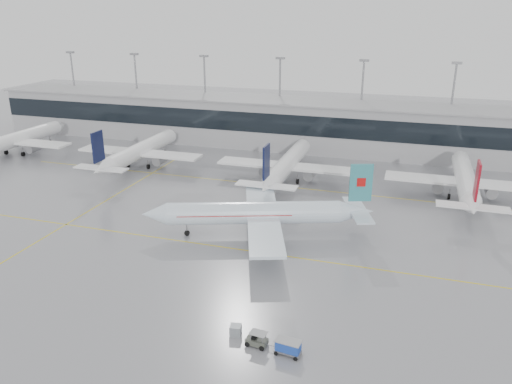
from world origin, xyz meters
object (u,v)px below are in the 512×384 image
(air_canada_jet, at_px, (261,213))
(baggage_cart, at_px, (288,346))
(baggage_tug, at_px, (257,341))
(gse_unit, at_px, (236,330))

(air_canada_jet, relative_size, baggage_cart, 12.60)
(air_canada_jet, xyz_separation_m, baggage_tug, (7.86, -27.39, -3.14))
(air_canada_jet, distance_m, baggage_cart, 30.17)
(baggage_tug, height_order, gse_unit, baggage_tug)
(air_canada_jet, distance_m, gse_unit, 27.01)
(air_canada_jet, distance_m, baggage_tug, 28.67)
(baggage_tug, distance_m, gse_unit, 2.98)
(air_canada_jet, xyz_separation_m, baggage_cart, (11.44, -27.78, -2.74))
(baggage_cart, xyz_separation_m, gse_unit, (-6.37, 1.43, -0.37))
(baggage_tug, distance_m, baggage_cart, 3.62)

